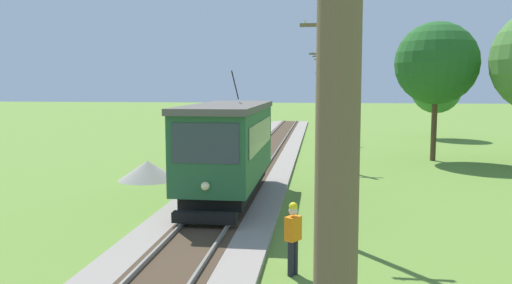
% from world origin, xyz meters
% --- Properties ---
extents(red_tram, '(2.60, 8.54, 4.79)m').
position_xyz_m(red_tram, '(0.00, 17.41, 2.19)').
color(red_tram, '#235633').
rests_on(red_tram, rail_right).
extents(utility_pole_foreground, '(1.40, 0.57, 7.22)m').
position_xyz_m(utility_pole_foreground, '(3.55, 1.12, 3.70)').
color(utility_pole_foreground, brown).
rests_on(utility_pole_foreground, ground).
extents(utility_pole_near_tram, '(1.40, 0.48, 7.14)m').
position_xyz_m(utility_pole_near_tram, '(3.55, 13.51, 3.67)').
color(utility_pole_near_tram, brown).
rests_on(utility_pole_near_tram, ground).
extents(utility_pole_mid, '(1.40, 0.31, 7.11)m').
position_xyz_m(utility_pole_mid, '(3.55, 26.78, 3.65)').
color(utility_pole_mid, brown).
rests_on(utility_pole_mid, ground).
extents(utility_pole_far, '(1.40, 0.62, 7.76)m').
position_xyz_m(utility_pole_far, '(3.55, 39.52, 3.98)').
color(utility_pole_far, brown).
rests_on(utility_pole_far, ground).
extents(utility_pole_distant, '(1.40, 0.57, 8.18)m').
position_xyz_m(utility_pole_distant, '(3.55, 51.40, 4.19)').
color(utility_pole_distant, brown).
rests_on(utility_pole_distant, ground).
extents(utility_pole_horizon, '(1.40, 0.37, 6.94)m').
position_xyz_m(utility_pole_horizon, '(3.55, 66.74, 3.57)').
color(utility_pole_horizon, brown).
rests_on(utility_pole_horizon, ground).
extents(gravel_pile, '(2.81, 2.81, 0.93)m').
position_xyz_m(gravel_pile, '(-4.72, 21.58, 0.47)').
color(gravel_pile, gray).
rests_on(gravel_pile, ground).
extents(track_worker, '(0.42, 0.45, 1.78)m').
position_xyz_m(track_worker, '(2.87, 10.13, 0.98)').
color(track_worker, black).
rests_on(track_worker, ground).
extents(tree_left_near, '(4.18, 4.18, 6.33)m').
position_xyz_m(tree_left_near, '(13.30, 43.12, 4.23)').
color(tree_left_near, '#4C3823').
rests_on(tree_left_near, ground).
extents(tree_right_near, '(4.88, 4.88, 8.27)m').
position_xyz_m(tree_right_near, '(10.30, 29.76, 5.82)').
color(tree_right_near, '#4C3823').
rests_on(tree_right_near, ground).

